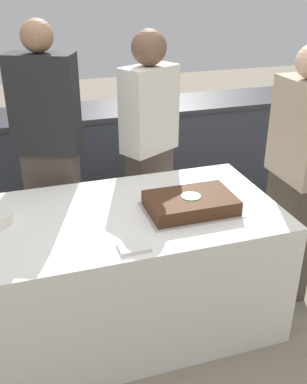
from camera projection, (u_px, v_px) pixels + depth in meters
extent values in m
plane|color=gray|center=(125.00, 320.00, 2.79)|extent=(14.00, 14.00, 0.00)
cube|color=#333842|center=(80.00, 165.00, 3.91)|extent=(4.40, 0.55, 0.88)
cube|color=#2D2D33|center=(75.00, 113.00, 3.71)|extent=(4.40, 0.58, 0.04)
cube|color=white|center=(123.00, 270.00, 2.63)|extent=(1.75, 0.92, 0.77)
cube|color=#B7B2AD|center=(190.00, 210.00, 2.48)|extent=(0.52, 0.35, 0.00)
cube|color=#472816|center=(191.00, 203.00, 2.47)|extent=(0.48, 0.31, 0.08)
cylinder|color=green|center=(191.00, 196.00, 2.45)|extent=(0.11, 0.11, 0.00)
cylinder|color=white|center=(175.00, 186.00, 2.76)|extent=(0.21, 0.21, 0.00)
cube|color=white|center=(134.00, 247.00, 2.14)|extent=(0.15, 0.11, 0.02)
cube|color=#4C4238|center=(150.00, 204.00, 3.29)|extent=(0.36, 0.30, 0.84)
cube|color=silver|center=(149.00, 110.00, 2.98)|extent=(0.43, 0.36, 0.57)
sphere|color=brown|center=(149.00, 47.00, 2.80)|extent=(0.23, 0.23, 0.23)
cube|color=#4C4238|center=(287.00, 235.00, 2.91)|extent=(0.16, 0.35, 0.83)
cube|color=tan|center=(303.00, 131.00, 2.60)|extent=(0.20, 0.41, 0.59)
cube|color=#4C4238|center=(56.00, 213.00, 3.09)|extent=(0.38, 0.29, 0.91)
cube|color=black|center=(44.00, 105.00, 2.75)|extent=(0.45, 0.35, 0.61)
sphere|color=#936B4C|center=(37.00, 36.00, 2.58)|extent=(0.19, 0.19, 0.19)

